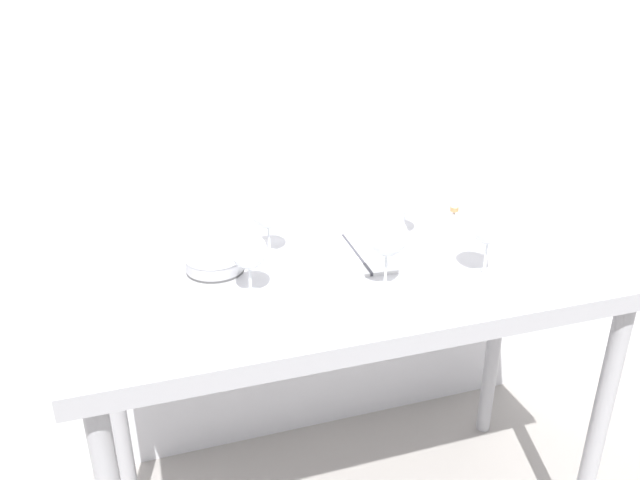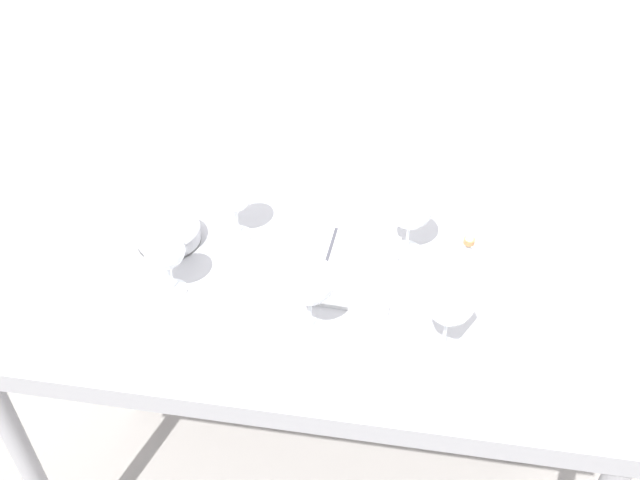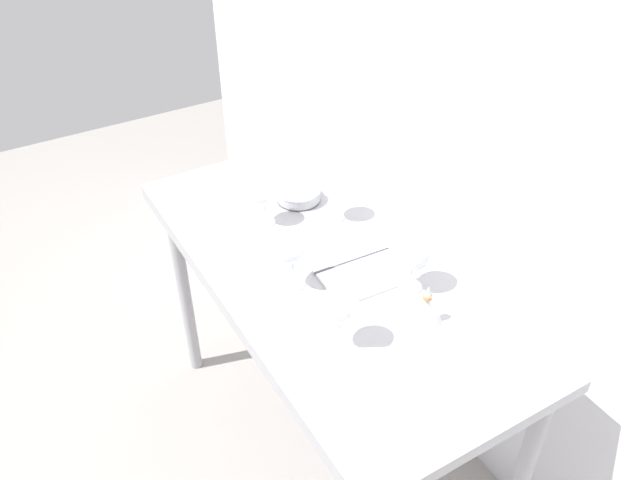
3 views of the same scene
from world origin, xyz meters
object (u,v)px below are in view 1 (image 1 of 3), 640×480
at_px(tasting_sheet_upper, 522,258).
at_px(wine_glass_near_right, 489,228).
at_px(tasting_bowl, 215,262).
at_px(wine_glass_far_left, 268,214).
at_px(open_notebook, 356,254).
at_px(decanter_funnel, 453,224).
at_px(wine_glass_near_center, 387,237).
at_px(wine_glass_far_right, 405,197).
at_px(wine_glass_near_left, 249,252).

bearing_deg(tasting_sheet_upper, wine_glass_near_right, -130.23).
relative_size(wine_glass_near_right, tasting_bowl, 1.20).
bearing_deg(wine_glass_far_left, tasting_sheet_upper, -19.61).
height_order(wine_glass_far_left, wine_glass_near_right, wine_glass_near_right).
distance_m(wine_glass_far_left, open_notebook, 0.26).
height_order(wine_glass_near_right, tasting_sheet_upper, wine_glass_near_right).
height_order(wine_glass_far_left, open_notebook, wine_glass_far_left).
distance_m(tasting_sheet_upper, decanter_funnel, 0.22).
bearing_deg(decanter_funnel, tasting_bowl, -179.59).
xyz_separation_m(wine_glass_near_right, decanter_funnel, (0.04, 0.24, -0.09)).
bearing_deg(wine_glass_near_center, wine_glass_far_right, 57.69).
bearing_deg(tasting_sheet_upper, wine_glass_near_left, -152.46).
distance_m(wine_glass_near_left, open_notebook, 0.36).
relative_size(open_notebook, tasting_sheet_upper, 1.19).
relative_size(wine_glass_far_right, decanter_funnel, 1.41).
xyz_separation_m(wine_glass_near_center, wine_glass_near_right, (0.26, -0.01, -0.01)).
height_order(wine_glass_near_right, open_notebook, wine_glass_near_right).
bearing_deg(tasting_sheet_upper, decanter_funnel, 150.03).
bearing_deg(decanter_funnel, wine_glass_far_left, 175.36).
relative_size(open_notebook, tasting_bowl, 2.13).
bearing_deg(tasting_bowl, open_notebook, -3.94).
bearing_deg(wine_glass_far_right, decanter_funnel, -20.90).
relative_size(wine_glass_near_left, open_notebook, 0.49).
xyz_separation_m(wine_glass_near_center, tasting_sheet_upper, (0.41, 0.05, -0.13)).
bearing_deg(open_notebook, wine_glass_near_center, -87.75).
relative_size(wine_glass_near_left, wine_glass_near_right, 0.88).
height_order(wine_glass_far_right, tasting_bowl, wine_glass_far_right).
bearing_deg(wine_glass_far_right, wine_glass_far_left, -178.97).
xyz_separation_m(wine_glass_near_left, decanter_funnel, (0.62, 0.16, -0.07)).
relative_size(wine_glass_far_left, open_notebook, 0.52).
xyz_separation_m(wine_glass_near_right, open_notebook, (-0.26, 0.21, -0.13)).
xyz_separation_m(wine_glass_near_right, tasting_sheet_upper, (0.15, 0.06, -0.13)).
xyz_separation_m(wine_glass_far_right, wine_glass_near_right, (0.09, -0.29, 0.01)).
distance_m(wine_glass_far_right, wine_glass_near_center, 0.33).
bearing_deg(decanter_funnel, wine_glass_near_right, -100.16).
bearing_deg(tasting_bowl, wine_glass_near_center, -31.07).
xyz_separation_m(wine_glass_near_left, wine_glass_far_left, (0.09, 0.20, 0.01)).
height_order(wine_glass_far_right, wine_glass_near_center, wine_glass_near_center).
distance_m(wine_glass_near_left, tasting_sheet_upper, 0.73).
xyz_separation_m(tasting_sheet_upper, tasting_bowl, (-0.78, 0.18, 0.02)).
bearing_deg(open_notebook, tasting_sheet_upper, -17.51).
height_order(wine_glass_near_right, decanter_funnel, wine_glass_near_right).
bearing_deg(tasting_sheet_upper, open_notebook, -170.97).
bearing_deg(wine_glass_far_left, wine_glass_far_right, 1.03).
relative_size(wine_glass_near_left, wine_glass_near_center, 0.84).
bearing_deg(wine_glass_far_right, tasting_bowl, -174.31).
relative_size(wine_glass_near_left, wine_glass_far_left, 0.95).
xyz_separation_m(wine_glass_far_right, wine_glass_near_left, (-0.49, -0.21, -0.01)).
bearing_deg(wine_glass_near_right, wine_glass_near_left, 172.18).
bearing_deg(wine_glass_near_right, tasting_bowl, 159.67).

